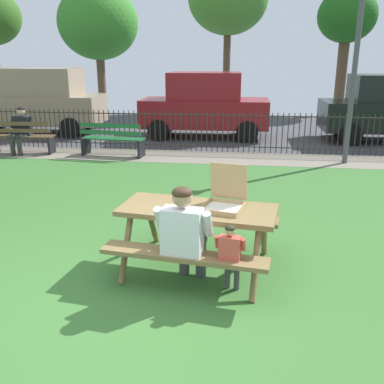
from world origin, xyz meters
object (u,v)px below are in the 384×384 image
(pizza_box_open, at_px, (225,197))
(park_bench_left, at_px, (22,138))
(child_at_table, at_px, (231,252))
(park_bench_center, at_px, (112,140))
(picnic_table_foreground, at_px, (198,221))
(far_tree_midright, at_px, (347,18))
(far_tree_midleft, at_px, (98,23))
(person_on_park_bench, at_px, (21,128))
(lamp_post_walkway, at_px, (357,52))
(parked_car_center, at_px, (205,105))
(parked_car_left, at_px, (31,99))
(adult_at_table, at_px, (185,233))

(pizza_box_open, distance_m, park_bench_left, 8.03)
(child_at_table, bearing_deg, park_bench_center, 117.25)
(picnic_table_foreground, bearing_deg, far_tree_midright, 73.83)
(far_tree_midleft, distance_m, far_tree_midright, 10.79)
(person_on_park_bench, relative_size, lamp_post_walkway, 0.28)
(child_at_table, relative_size, parked_car_center, 0.21)
(park_bench_center, relative_size, lamp_post_walkway, 0.39)
(child_at_table, distance_m, far_tree_midright, 16.77)
(lamp_post_walkway, bearing_deg, park_bench_left, 179.98)
(parked_car_left, xyz_separation_m, far_tree_midright, (10.99, 6.50, 2.85))
(pizza_box_open, xyz_separation_m, parked_car_left, (-6.85, 8.76, 0.21))
(adult_at_table, height_order, far_tree_midleft, far_tree_midleft)
(child_at_table, height_order, parked_car_center, parked_car_center)
(pizza_box_open, distance_m, lamp_post_walkway, 6.47)
(picnic_table_foreground, height_order, far_tree_midleft, far_tree_midleft)
(picnic_table_foreground, height_order, park_bench_left, park_bench_left)
(park_bench_center, height_order, person_on_park_bench, person_on_park_bench)
(park_bench_left, height_order, parked_car_left, parked_car_left)
(adult_at_table, bearing_deg, parked_car_left, 124.76)
(park_bench_center, height_order, parked_car_left, parked_car_left)
(picnic_table_foreground, height_order, parked_car_left, parked_car_left)
(far_tree_midright, bearing_deg, parked_car_left, -149.38)
(parked_car_left, distance_m, far_tree_midright, 13.08)
(lamp_post_walkway, distance_m, far_tree_midright, 9.78)
(child_at_table, xyz_separation_m, park_bench_center, (-3.28, 6.37, -0.09))
(parked_car_center, distance_m, far_tree_midright, 8.87)
(park_bench_left, distance_m, person_on_park_bench, 0.24)
(child_at_table, distance_m, park_bench_left, 8.56)
(adult_at_table, bearing_deg, park_bench_center, 113.95)
(park_bench_center, relative_size, parked_car_center, 0.42)
(adult_at_table, xyz_separation_m, lamp_post_walkway, (2.94, 6.27, 1.88))
(pizza_box_open, bearing_deg, park_bench_center, 119.05)
(park_bench_left, height_order, parked_car_center, parked_car_center)
(adult_at_table, bearing_deg, person_on_park_bench, 129.73)
(park_bench_center, relative_size, person_on_park_bench, 1.37)
(parked_car_left, bearing_deg, park_bench_left, -67.85)
(lamp_post_walkway, distance_m, parked_car_left, 9.99)
(pizza_box_open, distance_m, park_bench_center, 6.56)
(pizza_box_open, relative_size, far_tree_midleft, 0.10)
(park_bench_center, relative_size, far_tree_midright, 0.32)
(adult_at_table, distance_m, far_tree_midleft, 17.31)
(lamp_post_walkway, xyz_separation_m, parked_car_left, (-9.41, 3.04, -1.44))
(person_on_park_bench, height_order, far_tree_midright, far_tree_midright)
(park_bench_center, bearing_deg, person_on_park_bench, 179.56)
(park_bench_center, xyz_separation_m, far_tree_midleft, (-3.48, 9.54, 3.45))
(parked_car_center, bearing_deg, pizza_box_open, -82.63)
(child_at_table, xyz_separation_m, parked_car_left, (-6.96, 9.41, 0.59))
(person_on_park_bench, xyz_separation_m, far_tree_midright, (9.75, 9.53, 3.29))
(park_bench_left, xyz_separation_m, lamp_post_walkway, (8.17, -0.00, 2.13))
(adult_at_table, relative_size, far_tree_midleft, 0.22)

